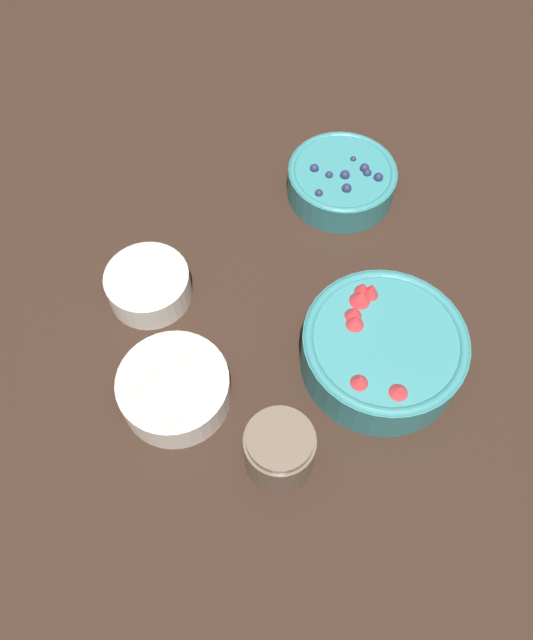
# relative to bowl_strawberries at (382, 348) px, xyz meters

# --- Properties ---
(ground_plane) EXTENTS (4.00, 4.00, 0.00)m
(ground_plane) POSITION_rel_bowl_strawberries_xyz_m (0.06, -0.17, -0.04)
(ground_plane) COLOR black
(bowl_strawberries) EXTENTS (0.22, 0.22, 0.09)m
(bowl_strawberries) POSITION_rel_bowl_strawberries_xyz_m (0.00, 0.00, 0.00)
(bowl_strawberries) COLOR teal
(bowl_strawberries) RESTS_ON ground_plane
(bowl_blueberries) EXTENTS (0.17, 0.17, 0.06)m
(bowl_blueberries) POSITION_rel_bowl_strawberries_xyz_m (-0.19, -0.25, -0.01)
(bowl_blueberries) COLOR teal
(bowl_blueberries) RESTS_ON ground_plane
(bowl_bananas) EXTENTS (0.15, 0.15, 0.06)m
(bowl_bananas) POSITION_rel_bowl_strawberries_xyz_m (0.24, -0.15, -0.01)
(bowl_bananas) COLOR silver
(bowl_bananas) RESTS_ON ground_plane
(bowl_cream) EXTENTS (0.12, 0.12, 0.06)m
(bowl_cream) POSITION_rel_bowl_strawberries_xyz_m (0.16, -0.31, -0.01)
(bowl_cream) COLOR silver
(bowl_cream) RESTS_ON ground_plane
(jar_chocolate) EXTENTS (0.09, 0.09, 0.09)m
(jar_chocolate) POSITION_rel_bowl_strawberries_xyz_m (0.20, 0.01, -0.00)
(jar_chocolate) COLOR brown
(jar_chocolate) RESTS_ON ground_plane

